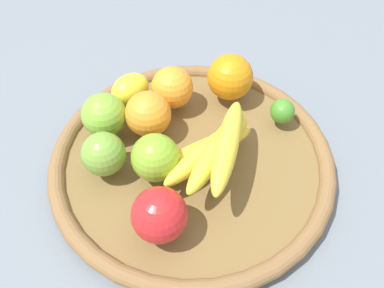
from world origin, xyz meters
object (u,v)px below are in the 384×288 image
at_px(apple_0, 159,215).
at_px(lemon_0, 130,89).
at_px(banana_bunch, 213,149).
at_px(lime_0, 282,111).
at_px(apple_3, 155,157).
at_px(orange_0, 172,87).
at_px(orange_1, 148,114).
at_px(orange_2, 230,77).
at_px(apple_2, 104,115).
at_px(apple_1, 104,154).

distance_m(apple_0, lemon_0, 0.26).
distance_m(banana_bunch, lime_0, 0.15).
xyz_separation_m(apple_3, apple_0, (0.09, 0.03, 0.00)).
bearing_deg(banana_bunch, orange_0, -139.95).
relative_size(apple_3, lemon_0, 1.00).
xyz_separation_m(banana_bunch, orange_1, (-0.04, -0.12, -0.00)).
distance_m(orange_2, apple_0, 0.29).
bearing_deg(orange_0, apple_2, -43.38).
distance_m(banana_bunch, orange_2, 0.16).
height_order(apple_3, banana_bunch, banana_bunch).
relative_size(lemon_0, lime_0, 1.74).
bearing_deg(lime_0, apple_2, -70.48).
xyz_separation_m(apple_3, apple_2, (-0.06, -0.11, 0.00)).
xyz_separation_m(apple_1, lemon_0, (-0.15, -0.02, -0.01)).
relative_size(lemon_0, orange_0, 1.00).
distance_m(apple_0, lime_0, 0.28).
bearing_deg(lime_0, orange_0, -88.08).
height_order(banana_bunch, orange_2, orange_2).
height_order(banana_bunch, apple_2, banana_bunch).
height_order(banana_bunch, orange_1, banana_bunch).
relative_size(apple_3, orange_2, 0.90).
relative_size(orange_2, orange_1, 1.08).
height_order(apple_2, lemon_0, apple_2).
height_order(lime_0, orange_1, orange_1).
xyz_separation_m(apple_3, lemon_0, (-0.14, -0.09, -0.01)).
xyz_separation_m(apple_2, orange_1, (-0.02, 0.07, 0.00)).
bearing_deg(lime_0, lemon_0, -85.69).
bearing_deg(apple_0, apple_2, -137.01).
relative_size(banana_bunch, lime_0, 4.41).
xyz_separation_m(apple_3, lime_0, (-0.16, 0.17, -0.02)).
xyz_separation_m(apple_3, orange_2, (-0.20, 0.07, 0.00)).
xyz_separation_m(banana_bunch, apple_1, (0.05, -0.15, -0.00)).
bearing_deg(lemon_0, lime_0, 94.31).
relative_size(apple_0, lime_0, 1.81).
xyz_separation_m(apple_2, orange_0, (-0.09, 0.09, -0.00)).
distance_m(banana_bunch, apple_2, 0.18).
distance_m(banana_bunch, apple_0, 0.13).
height_order(apple_3, orange_1, orange_1).
distance_m(lime_0, orange_1, 0.22).
distance_m(lime_0, orange_0, 0.19).
height_order(apple_2, apple_0, apple_0).
bearing_deg(apple_0, banana_bunch, 161.02).
bearing_deg(lemon_0, orange_0, 100.49).
relative_size(banana_bunch, orange_1, 2.45).
bearing_deg(lime_0, orange_2, -112.58).
bearing_deg(orange_1, lime_0, 110.70).
height_order(apple_0, orange_1, same).
relative_size(apple_1, orange_0, 0.92).
bearing_deg(apple_0, apple_1, -125.19).
bearing_deg(orange_2, orange_1, -42.58).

